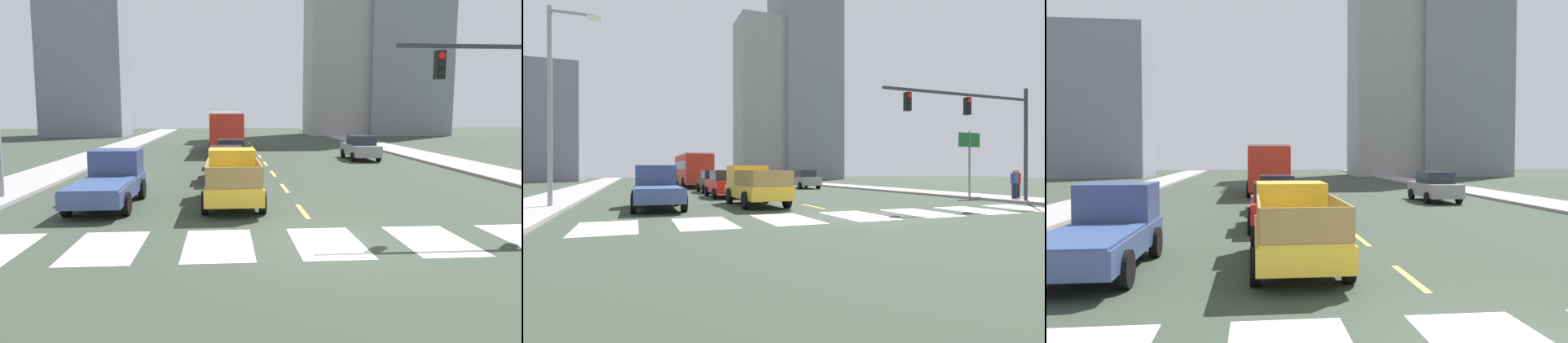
{
  "view_description": "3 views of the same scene",
  "coord_description": "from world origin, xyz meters",
  "views": [
    {
      "loc": [
        -2.75,
        -12.34,
        3.53
      ],
      "look_at": [
        -1.23,
        7.03,
        1.03
      ],
      "focal_mm": 33.17,
      "sensor_mm": 36.0,
      "label": 1
    },
    {
      "loc": [
        -7.85,
        -12.79,
        1.74
      ],
      "look_at": [
        -0.13,
        7.58,
        1.65
      ],
      "focal_mm": 26.87,
      "sensor_mm": 36.0,
      "label": 2
    },
    {
      "loc": [
        -3.43,
        -6.53,
        2.73
      ],
      "look_at": [
        -0.92,
        16.43,
        1.92
      ],
      "focal_mm": 34.28,
      "sensor_mm": 36.0,
      "label": 3
    }
  ],
  "objects": [
    {
      "name": "lane_dash_3",
      "position": [
        0.0,
        19.0,
        0.0
      ],
      "size": [
        0.16,
        2.4,
        0.01
      ],
      "primitive_type": "cube",
      "color": "#E5CA4D",
      "rests_on": "ground"
    },
    {
      "name": "lane_dash_2",
      "position": [
        0.0,
        14.0,
        0.0
      ],
      "size": [
        0.16,
        2.4,
        0.01
      ],
      "primitive_type": "cube",
      "color": "#E5CA4D",
      "rests_on": "ground"
    },
    {
      "name": "crosswalk_stripe_2",
      "position": [
        -2.9,
        0.0,
        0.0
      ],
      "size": [
        1.8,
        3.09,
        0.01
      ],
      "primitive_type": "cube",
      "color": "silver",
      "rests_on": "ground"
    },
    {
      "name": "lane_dash_1",
      "position": [
        0.0,
        9.0,
        0.0
      ],
      "size": [
        0.16,
        2.4,
        0.01
      ],
      "primitive_type": "cube",
      "color": "#E5CA4D",
      "rests_on": "ground"
    },
    {
      "name": "sidewalk_right",
      "position": [
        12.23,
        18.0,
        0.07
      ],
      "size": [
        3.17,
        110.0,
        0.15
      ],
      "primitive_type": "cube",
      "color": "gray",
      "rests_on": "ground"
    },
    {
      "name": "sedan_near_right",
      "position": [
        6.96,
        21.06,
        0.86
      ],
      "size": [
        2.02,
        4.4,
        1.72
      ],
      "rotation": [
        0.0,
        0.0,
        -0.04
      ],
      "color": "gray",
      "rests_on": "ground"
    },
    {
      "name": "crosswalk_stripe_0",
      "position": [
        -8.7,
        0.0,
        0.0
      ],
      "size": [
        1.8,
        3.09,
        0.01
      ],
      "primitive_type": "cube",
      "color": "silver",
      "rests_on": "ground"
    },
    {
      "name": "lane_dash_6",
      "position": [
        0.0,
        34.0,
        0.0
      ],
      "size": [
        0.16,
        2.4,
        0.01
      ],
      "primitive_type": "cube",
      "color": "#E5CA4D",
      "rests_on": "ground"
    },
    {
      "name": "crosswalk_stripe_6",
      "position": [
        8.7,
        0.0,
        0.0
      ],
      "size": [
        1.8,
        3.09,
        0.01
      ],
      "primitive_type": "cube",
      "color": "silver",
      "rests_on": "ground"
    },
    {
      "name": "pickup_stakebed",
      "position": [
        -2.41,
        5.76,
        0.94
      ],
      "size": [
        2.18,
        5.2,
        1.96
      ],
      "rotation": [
        0.0,
        0.0,
        0.03
      ],
      "color": "gold",
      "rests_on": "ground"
    },
    {
      "name": "traffic_signal_gantry",
      "position": [
        8.38,
        1.8,
        4.2
      ],
      "size": [
        8.96,
        0.27,
        6.0
      ],
      "color": "#2D2D33",
      "rests_on": "ground"
    },
    {
      "name": "block_low_left",
      "position": [
        13.33,
        54.75,
        14.43
      ],
      "size": [
        8.68,
        7.41,
        28.86
      ],
      "primitive_type": "cube",
      "color": "gray",
      "rests_on": "ground"
    },
    {
      "name": "block_mid_left",
      "position": [
        -20.87,
        54.41,
        8.79
      ],
      "size": [
        10.46,
        7.78,
        17.59
      ],
      "primitive_type": "cube",
      "color": "gray",
      "rests_on": "ground"
    },
    {
      "name": "lane_dash_7",
      "position": [
        0.0,
        39.0,
        0.0
      ],
      "size": [
        0.16,
        2.4,
        0.01
      ],
      "primitive_type": "cube",
      "color": "#E5CA4D",
      "rests_on": "ground"
    },
    {
      "name": "sidewalk_left",
      "position": [
        -12.23,
        18.0,
        0.07
      ],
      "size": [
        3.17,
        110.0,
        0.15
      ],
      "primitive_type": "cube",
      "color": "gray",
      "rests_on": "ground"
    },
    {
      "name": "lane_dash_4",
      "position": [
        0.0,
        24.0,
        0.0
      ],
      "size": [
        0.16,
        2.4,
        0.01
      ],
      "primitive_type": "cube",
      "color": "#E5CA4D",
      "rests_on": "ground"
    },
    {
      "name": "direction_sign_green",
      "position": [
        11.97,
        6.2,
        3.03
      ],
      "size": [
        1.7,
        0.12,
        4.2
      ],
      "color": "slate",
      "rests_on": "ground"
    },
    {
      "name": "crosswalk_stripe_5",
      "position": [
        5.8,
        0.0,
        0.0
      ],
      "size": [
        1.8,
        3.09,
        0.01
      ],
      "primitive_type": "cube",
      "color": "silver",
      "rests_on": "ground"
    },
    {
      "name": "pedestrian_walking",
      "position": [
        12.05,
        3.11,
        1.12
      ],
      "size": [
        0.53,
        0.34,
        1.64
      ],
      "rotation": [
        0.0,
        0.0,
        0.24
      ],
      "color": "#1C272F",
      "rests_on": "sidewalk_right"
    },
    {
      "name": "streetlight_left",
      "position": [
        -11.27,
        6.99,
        4.97
      ],
      "size": [
        2.2,
        0.28,
        9.0
      ],
      "color": "gray",
      "rests_on": "ground"
    },
    {
      "name": "crosswalk_stripe_4",
      "position": [
        2.9,
        0.0,
        0.0
      ],
      "size": [
        1.8,
        3.09,
        0.01
      ],
      "primitive_type": "cube",
      "color": "silver",
      "rests_on": "ground"
    },
    {
      "name": "lane_dash_0",
      "position": [
        0.0,
        4.0,
        0.0
      ],
      "size": [
        0.16,
        2.4,
        0.01
      ],
      "primitive_type": "cube",
      "color": "#E5CA4D",
      "rests_on": "ground"
    },
    {
      "name": "ground_plane",
      "position": [
        0.0,
        0.0,
        0.0
      ],
      "size": [
        160.0,
        160.0,
        0.0
      ],
      "primitive_type": "plane",
      "color": "#323C31"
    },
    {
      "name": "city_bus",
      "position": [
        -2.48,
        27.86,
        1.95
      ],
      "size": [
        2.72,
        10.8,
        3.32
      ],
      "rotation": [
        0.0,
        0.0,
        -0.02
      ],
      "color": "red",
      "rests_on": "ground"
    },
    {
      "name": "sedan_mid",
      "position": [
        -2.61,
        11.65,
        0.86
      ],
      "size": [
        2.02,
        4.4,
        1.72
      ],
      "rotation": [
        0.0,
        0.0,
        0.03
      ],
      "color": "red",
      "rests_on": "ground"
    },
    {
      "name": "tower_tall_centre",
      "position": [
        22.34,
        55.94,
        20.63
      ],
      "size": [
        11.13,
        11.47,
        41.25
      ],
      "primitive_type": "cube",
      "color": "gray",
      "rests_on": "ground"
    },
    {
      "name": "sedan_near_left",
      "position": [
        -2.31,
        17.41,
        0.86
      ],
      "size": [
        2.02,
        4.4,
        1.72
      ],
      "rotation": [
        0.0,
        0.0,
        -0.02
      ],
      "color": "black",
      "rests_on": "ground"
    },
    {
      "name": "lane_dash_5",
      "position": [
        0.0,
        29.0,
        0.0
      ],
      "size": [
        0.16,
        2.4,
        0.01
      ],
      "primitive_type": "cube",
      "color": "#E5CA4D",
      "rests_on": "ground"
    },
    {
      "name": "crosswalk_stripe_1",
      "position": [
        -5.8,
        0.0,
        0.0
      ],
      "size": [
        1.8,
        3.09,
        0.01
      ],
      "primitive_type": "cube",
      "color": "silver",
      "rests_on": "ground"
    },
    {
      "name": "pickup_dark",
      "position": [
        -6.98,
        5.86,
        0.92
      ],
      "size": [
        2.18,
        5.2,
        1.96
      ],
      "rotation": [
        0.0,
        0.0,
        0.01
      ],
      "color": "#364675",
      "rests_on": "ground"
    },
    {
      "name": "pedestrian_waiting",
      "position": [
        12.94,
        3.63,
        1.12
      ],
      "size": [
        0.53,
        0.34,
        1.64
      ],
      "rotation": [
        0.0,
        0.0,
        -2.28
      ],
      "color": "#291C30",
      "rests_on": "sidewalk_right"
    },
    {
      "name": "crosswalk_stripe_3",
      "position": [
        0.0,
        0.0,
        0.0
      ],
      "size": [
        1.8,
        3.09,
        0.01
      ],
      "primitive_type": "cube",
      "color": "silver",
      "rests_on": "ground"
    }
  ]
}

